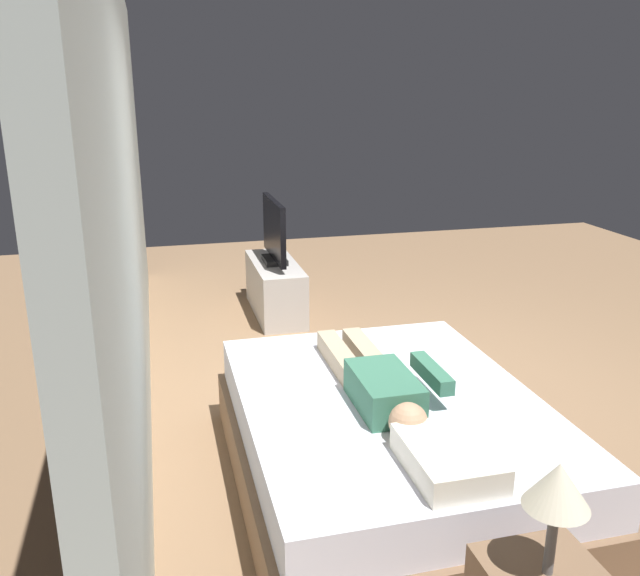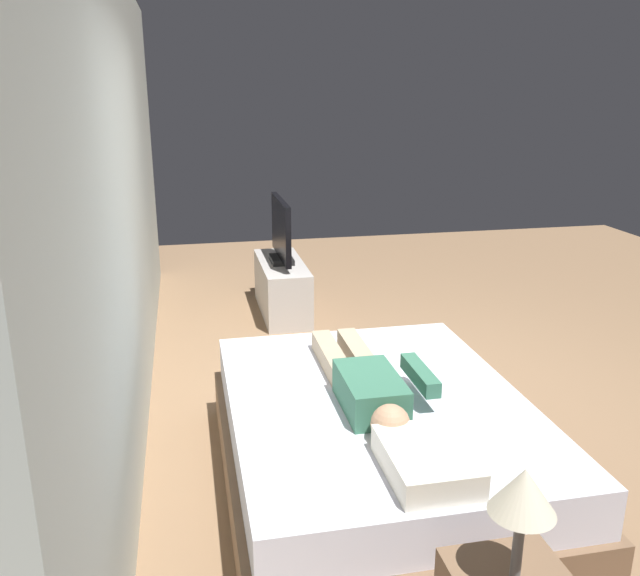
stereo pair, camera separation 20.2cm
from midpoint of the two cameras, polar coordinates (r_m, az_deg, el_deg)
ground_plane at (r=4.69m, az=7.52°, el=-9.57°), size 10.00×10.00×0.00m
back_wall at (r=4.40m, az=-15.08°, el=7.47°), size 6.40×0.10×2.80m
bed at (r=3.63m, az=6.47°, el=-13.28°), size 2.06×1.59×0.54m
pillow at (r=2.89m, az=11.16°, el=-14.40°), size 0.48×0.34×0.12m
person at (r=3.48m, az=5.67°, el=-8.07°), size 1.26×0.46×0.18m
remote at (r=3.77m, az=10.90°, el=-7.46°), size 0.15×0.04×0.02m
tv_stand at (r=6.26m, az=-2.36°, el=0.02°), size 1.10×0.40×0.50m
tv at (r=6.13m, az=-2.42°, el=4.81°), size 0.88×0.20×0.59m
lamp at (r=2.33m, az=19.54°, el=-16.30°), size 0.22×0.22×0.42m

